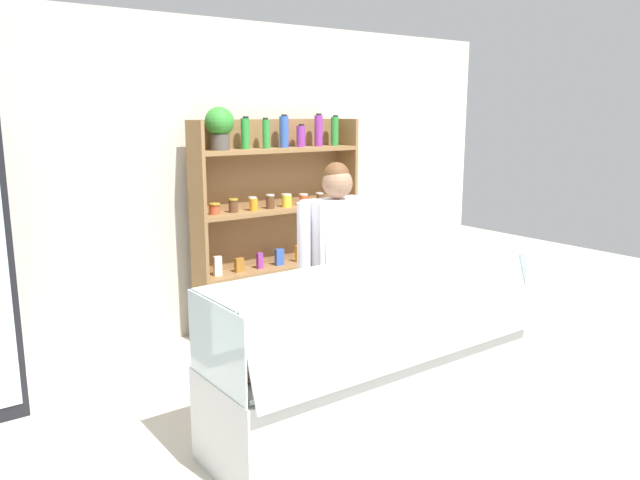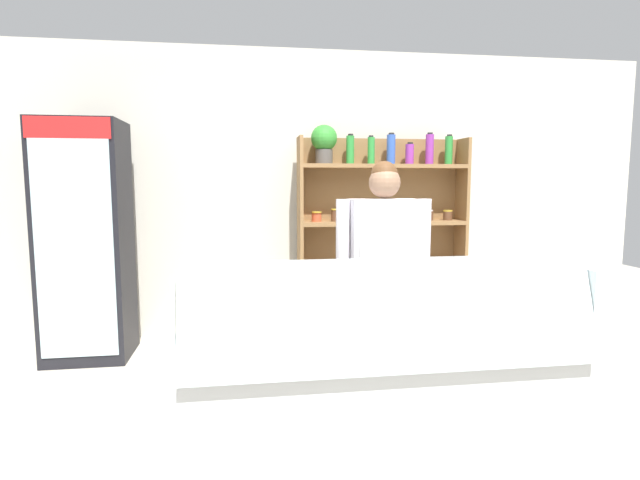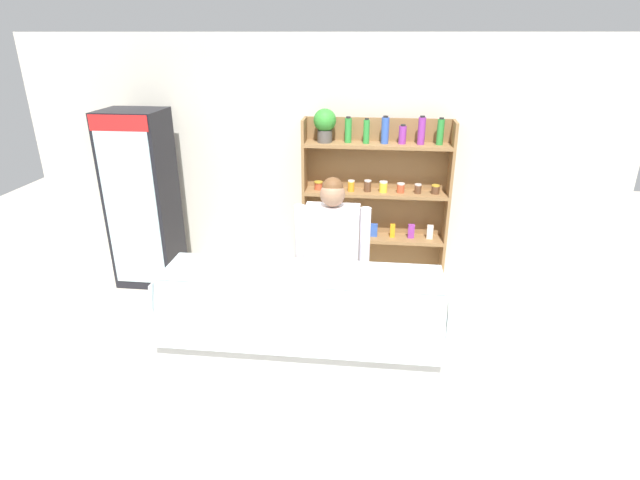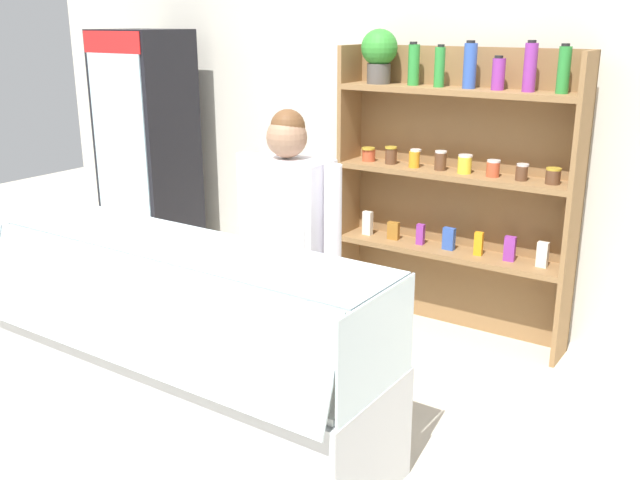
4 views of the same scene
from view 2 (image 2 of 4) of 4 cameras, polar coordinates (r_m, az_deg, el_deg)
ground_plane at (r=3.11m, az=4.43°, el=-21.43°), size 12.00×12.00×0.00m
back_wall at (r=4.88m, az=-1.14°, el=5.35°), size 6.80×0.10×2.70m
drinks_fridge at (r=4.51m, az=-25.19°, el=-0.14°), size 0.65×0.57×1.95m
shelving_unit at (r=4.72m, az=6.49°, el=2.26°), size 1.58×0.29×1.97m
deli_display_case at (r=2.93m, az=6.79°, el=-16.45°), size 2.15×0.71×1.01m
shop_clerk at (r=3.37m, az=7.29°, el=-2.22°), size 0.65×0.25×1.60m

